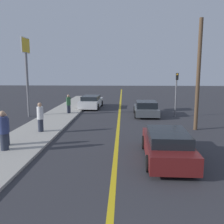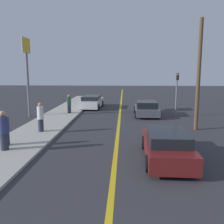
{
  "view_description": "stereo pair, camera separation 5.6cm",
  "coord_description": "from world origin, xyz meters",
  "px_view_note": "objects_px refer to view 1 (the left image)",
  "views": [
    {
      "loc": [
        0.31,
        -1.84,
        3.77
      ],
      "look_at": [
        -0.26,
        11.03,
        1.61
      ],
      "focal_mm": 40.0,
      "sensor_mm": 36.0,
      "label": 1
    },
    {
      "loc": [
        0.37,
        -1.84,
        3.77
      ],
      "look_at": [
        -0.26,
        11.03,
        1.61
      ],
      "focal_mm": 40.0,
      "sensor_mm": 36.0,
      "label": 2
    }
  ],
  "objects_px": {
    "pedestrian_by_sign": "(69,104)",
    "utility_pole": "(198,76)",
    "car_ahead_center": "(146,109)",
    "traffic_light": "(176,90)",
    "car_far_distant": "(91,102)",
    "roadside_sign": "(26,60)",
    "car_near_right_lane": "(167,145)",
    "pedestrian_far_standing": "(40,117)",
    "pedestrian_mid_group": "(5,130)",
    "pedestrian_near_curb": "(4,131)"
  },
  "relations": [
    {
      "from": "car_near_right_lane",
      "to": "pedestrian_far_standing",
      "type": "xyz_separation_m",
      "value": [
        -6.81,
        4.18,
        0.37
      ]
    },
    {
      "from": "car_far_distant",
      "to": "utility_pole",
      "type": "distance_m",
      "value": 12.3
    },
    {
      "from": "pedestrian_near_curb",
      "to": "pedestrian_mid_group",
      "type": "height_order",
      "value": "pedestrian_near_curb"
    },
    {
      "from": "car_far_distant",
      "to": "utility_pole",
      "type": "height_order",
      "value": "utility_pole"
    },
    {
      "from": "car_near_right_lane",
      "to": "traffic_light",
      "type": "height_order",
      "value": "traffic_light"
    },
    {
      "from": "pedestrian_far_standing",
      "to": "pedestrian_mid_group",
      "type": "bearing_deg",
      "value": -105.58
    },
    {
      "from": "car_near_right_lane",
      "to": "utility_pole",
      "type": "distance_m",
      "value": 6.84
    },
    {
      "from": "pedestrian_far_standing",
      "to": "pedestrian_by_sign",
      "type": "relative_size",
      "value": 1.1
    },
    {
      "from": "car_ahead_center",
      "to": "roadside_sign",
      "type": "relative_size",
      "value": 0.65
    },
    {
      "from": "car_ahead_center",
      "to": "pedestrian_near_curb",
      "type": "xyz_separation_m",
      "value": [
        -7.4,
        -9.87,
        0.44
      ]
    },
    {
      "from": "pedestrian_near_curb",
      "to": "pedestrian_far_standing",
      "type": "height_order",
      "value": "pedestrian_near_curb"
    },
    {
      "from": "utility_pole",
      "to": "pedestrian_near_curb",
      "type": "bearing_deg",
      "value": -153.94
    },
    {
      "from": "pedestrian_far_standing",
      "to": "roadside_sign",
      "type": "distance_m",
      "value": 7.05
    },
    {
      "from": "pedestrian_near_curb",
      "to": "pedestrian_by_sign",
      "type": "relative_size",
      "value": 1.16
    },
    {
      "from": "car_ahead_center",
      "to": "utility_pole",
      "type": "height_order",
      "value": "utility_pole"
    },
    {
      "from": "pedestrian_near_curb",
      "to": "roadside_sign",
      "type": "height_order",
      "value": "roadside_sign"
    },
    {
      "from": "car_ahead_center",
      "to": "pedestrian_by_sign",
      "type": "relative_size",
      "value": 2.56
    },
    {
      "from": "pedestrian_near_curb",
      "to": "car_ahead_center",
      "type": "bearing_deg",
      "value": 53.14
    },
    {
      "from": "pedestrian_mid_group",
      "to": "roadside_sign",
      "type": "height_order",
      "value": "roadside_sign"
    },
    {
      "from": "utility_pole",
      "to": "pedestrian_far_standing",
      "type": "bearing_deg",
      "value": -171.7
    },
    {
      "from": "car_ahead_center",
      "to": "traffic_light",
      "type": "bearing_deg",
      "value": -9.17
    },
    {
      "from": "pedestrian_mid_group",
      "to": "roadside_sign",
      "type": "relative_size",
      "value": 0.25
    },
    {
      "from": "pedestrian_by_sign",
      "to": "utility_pole",
      "type": "height_order",
      "value": "utility_pole"
    },
    {
      "from": "traffic_light",
      "to": "pedestrian_by_sign",
      "type": "bearing_deg",
      "value": 175.54
    },
    {
      "from": "roadside_sign",
      "to": "car_ahead_center",
      "type": "bearing_deg",
      "value": 5.36
    },
    {
      "from": "car_near_right_lane",
      "to": "pedestrian_far_standing",
      "type": "height_order",
      "value": "pedestrian_far_standing"
    },
    {
      "from": "pedestrian_mid_group",
      "to": "traffic_light",
      "type": "height_order",
      "value": "traffic_light"
    },
    {
      "from": "pedestrian_far_standing",
      "to": "roadside_sign",
      "type": "xyz_separation_m",
      "value": [
        -2.78,
        5.42,
        3.56
      ]
    },
    {
      "from": "car_ahead_center",
      "to": "car_far_distant",
      "type": "relative_size",
      "value": 0.89
    },
    {
      "from": "car_near_right_lane",
      "to": "pedestrian_near_curb",
      "type": "xyz_separation_m",
      "value": [
        -7.34,
        0.63,
        0.4
      ]
    },
    {
      "from": "car_far_distant",
      "to": "pedestrian_mid_group",
      "type": "distance_m",
      "value": 13.49
    },
    {
      "from": "utility_pole",
      "to": "traffic_light",
      "type": "bearing_deg",
      "value": 94.6
    },
    {
      "from": "car_ahead_center",
      "to": "pedestrian_by_sign",
      "type": "bearing_deg",
      "value": 178.16
    },
    {
      "from": "car_near_right_lane",
      "to": "pedestrian_far_standing",
      "type": "relative_size",
      "value": 2.58
    },
    {
      "from": "car_far_distant",
      "to": "roadside_sign",
      "type": "bearing_deg",
      "value": -129.36
    },
    {
      "from": "car_far_distant",
      "to": "pedestrian_near_curb",
      "type": "xyz_separation_m",
      "value": [
        -2.25,
        -13.97,
        0.42
      ]
    },
    {
      "from": "pedestrian_far_standing",
      "to": "pedestrian_by_sign",
      "type": "distance_m",
      "value": 6.62
    },
    {
      "from": "car_ahead_center",
      "to": "pedestrian_near_curb",
      "type": "height_order",
      "value": "pedestrian_near_curb"
    },
    {
      "from": "roadside_sign",
      "to": "utility_pole",
      "type": "distance_m",
      "value": 13.06
    },
    {
      "from": "car_far_distant",
      "to": "pedestrian_far_standing",
      "type": "xyz_separation_m",
      "value": [
        -1.72,
        -10.42,
        0.39
      ]
    },
    {
      "from": "car_near_right_lane",
      "to": "car_far_distant",
      "type": "relative_size",
      "value": 0.99
    },
    {
      "from": "car_near_right_lane",
      "to": "pedestrian_near_curb",
      "type": "distance_m",
      "value": 7.38
    },
    {
      "from": "pedestrian_by_sign",
      "to": "roadside_sign",
      "type": "bearing_deg",
      "value": -158.54
    },
    {
      "from": "pedestrian_by_sign",
      "to": "utility_pole",
      "type": "relative_size",
      "value": 0.23
    },
    {
      "from": "car_near_right_lane",
      "to": "pedestrian_mid_group",
      "type": "bearing_deg",
      "value": 171.23
    },
    {
      "from": "car_far_distant",
      "to": "pedestrian_far_standing",
      "type": "bearing_deg",
      "value": -96.77
    },
    {
      "from": "pedestrian_by_sign",
      "to": "utility_pole",
      "type": "bearing_deg",
      "value": -29.18
    },
    {
      "from": "car_far_distant",
      "to": "pedestrian_far_standing",
      "type": "distance_m",
      "value": 10.56
    },
    {
      "from": "car_near_right_lane",
      "to": "pedestrian_by_sign",
      "type": "relative_size",
      "value": 2.85
    },
    {
      "from": "pedestrian_near_curb",
      "to": "pedestrian_mid_group",
      "type": "distance_m",
      "value": 0.77
    }
  ]
}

